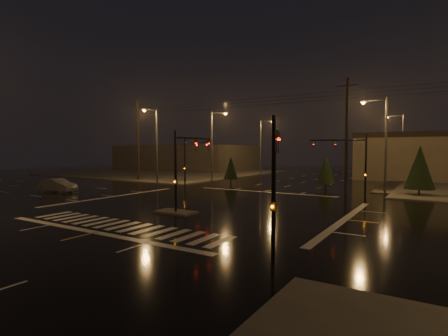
{
  "coord_description": "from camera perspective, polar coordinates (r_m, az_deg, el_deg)",
  "views": [
    {
      "loc": [
        16.2,
        -23.61,
        4.61
      ],
      "look_at": [
        0.09,
        2.54,
        3.0
      ],
      "focal_mm": 28.0,
      "sensor_mm": 36.0,
      "label": 1
    }
  ],
  "objects": [
    {
      "name": "ground",
      "position": [
        29.0,
        -2.8,
        -6.15
      ],
      "size": [
        140.0,
        140.0,
        0.0
      ],
      "primitive_type": "plane",
      "color": "black",
      "rests_on": "ground"
    },
    {
      "name": "sidewalk_nw",
      "position": [
        70.91,
        -9.1,
        -0.72
      ],
      "size": [
        36.0,
        36.0,
        0.12
      ],
      "primitive_type": "cube",
      "color": "#45433E",
      "rests_on": "ground"
    },
    {
      "name": "median_island",
      "position": [
        25.83,
        -7.86,
        -7.14
      ],
      "size": [
        3.0,
        1.6,
        0.15
      ],
      "primitive_type": "cube",
      "color": "#45433E",
      "rests_on": "ground"
    },
    {
      "name": "crosswalk",
      "position": [
        22.29,
        -16.17,
        -9.04
      ],
      "size": [
        15.0,
        2.6,
        0.01
      ],
      "primitive_type": "cube",
      "color": "beige",
      "rests_on": "ground"
    },
    {
      "name": "stop_bar_near",
      "position": [
        21.04,
        -20.27,
        -9.83
      ],
      "size": [
        16.0,
        0.5,
        0.01
      ],
      "primitive_type": "cube",
      "color": "beige",
      "rests_on": "ground"
    },
    {
      "name": "stop_bar_far",
      "position": [
        38.49,
        6.52,
        -3.89
      ],
      "size": [
        16.0,
        0.5,
        0.01
      ],
      "primitive_type": "cube",
      "color": "beige",
      "rests_on": "ground"
    },
    {
      "name": "commercial_block",
      "position": [
        83.24,
        -6.33,
        1.74
      ],
      "size": [
        30.0,
        18.0,
        5.6
      ],
      "primitive_type": "cube",
      "color": "#3B3634",
      "rests_on": "ground"
    },
    {
      "name": "signal_mast_median",
      "position": [
        26.17,
        -6.63,
        1.1
      ],
      "size": [
        0.25,
        4.59,
        6.0
      ],
      "color": "black",
      "rests_on": "ground"
    },
    {
      "name": "signal_mast_ne",
      "position": [
        34.41,
        20.41,
        1.45
      ],
      "size": [
        4.84,
        1.86,
        6.0
      ],
      "color": "black",
      "rests_on": "ground"
    },
    {
      "name": "signal_mast_nw",
      "position": [
        42.42,
        -5.66,
        1.88
      ],
      "size": [
        4.84,
        1.86,
        6.0
      ],
      "color": "black",
      "rests_on": "ground"
    },
    {
      "name": "signal_mast_se",
      "position": [
        15.12,
        8.3,
        -0.44
      ],
      "size": [
        1.55,
        3.87,
        6.0
      ],
      "color": "black",
      "rests_on": "ground"
    },
    {
      "name": "streetlight_1",
      "position": [
        49.82,
        -1.72,
        4.37
      ],
      "size": [
        2.77,
        0.32,
        10.0
      ],
      "color": "#38383A",
      "rests_on": "ground"
    },
    {
      "name": "streetlight_2",
      "position": [
        63.8,
        6.23,
        4.05
      ],
      "size": [
        2.77,
        0.32,
        10.0
      ],
      "color": "#38383A",
      "rests_on": "ground"
    },
    {
      "name": "streetlight_3",
      "position": [
        39.94,
        24.49,
        4.44
      ],
      "size": [
        2.77,
        0.32,
        10.0
      ],
      "color": "#38383A",
      "rests_on": "ground"
    },
    {
      "name": "streetlight_4",
      "position": [
        59.83,
        26.89,
        3.82
      ],
      "size": [
        2.77,
        0.32,
        10.0
      ],
      "color": "#38383A",
      "rests_on": "ground"
    },
    {
      "name": "streetlight_5",
      "position": [
        47.42,
        -11.17,
        4.38
      ],
      "size": [
        0.32,
        2.77,
        10.0
      ],
      "color": "#38383A",
      "rests_on": "ground"
    },
    {
      "name": "utility_pole_0",
      "position": [
        53.63,
        -13.85,
        4.54
      ],
      "size": [
        2.2,
        0.32,
        12.0
      ],
      "color": "black",
      "rests_on": "ground"
    },
    {
      "name": "utility_pole_1",
      "position": [
        38.52,
        19.4,
        5.09
      ],
      "size": [
        2.2,
        0.32,
        12.0
      ],
      "color": "black",
      "rests_on": "ground"
    },
    {
      "name": "conifer_0",
      "position": [
        39.84,
        29.33,
        0.14
      ],
      "size": [
        2.8,
        2.8,
        5.08
      ],
      "color": "black",
      "rests_on": "ground"
    },
    {
      "name": "conifer_3",
      "position": [
        46.58,
        1.13,
        0.04
      ],
      "size": [
        1.93,
        1.93,
        3.72
      ],
      "color": "black",
      "rests_on": "ground"
    },
    {
      "name": "conifer_4",
      "position": [
        42.47,
        16.31,
        -0.22
      ],
      "size": [
        2.07,
        2.07,
        3.93
      ],
      "color": "black",
      "rests_on": "ground"
    },
    {
      "name": "car_crossing",
      "position": [
        42.25,
        -25.54,
        -2.55
      ],
      "size": [
        4.66,
        2.1,
        1.48
      ],
      "primitive_type": "imported",
      "rotation": [
        0.0,
        0.0,
        1.69
      ],
      "color": "slate",
      "rests_on": "ground"
    }
  ]
}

